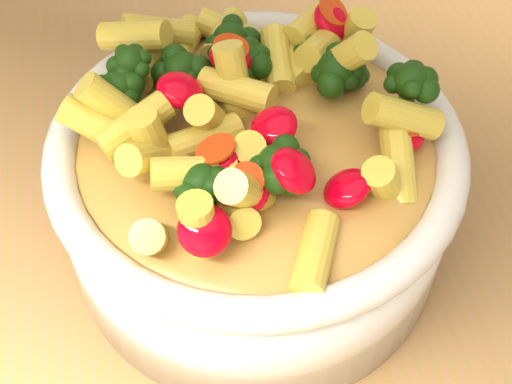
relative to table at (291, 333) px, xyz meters
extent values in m
cube|color=#A47346|center=(0.00, 0.00, 0.08)|extent=(1.20, 0.80, 0.04)
cylinder|color=silver|center=(-0.02, 0.02, 0.15)|extent=(0.25, 0.25, 0.10)
ellipsoid|color=silver|center=(-0.02, 0.02, 0.12)|extent=(0.23, 0.23, 0.04)
torus|color=silver|center=(-0.02, 0.02, 0.20)|extent=(0.26, 0.26, 0.02)
ellipsoid|color=gold|center=(-0.02, 0.02, 0.20)|extent=(0.23, 0.23, 0.03)
camera|label=1|loc=(-0.09, -0.28, 0.52)|focal=50.00mm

